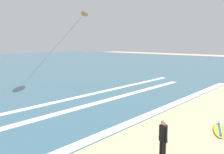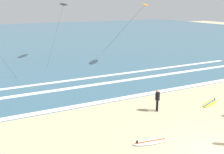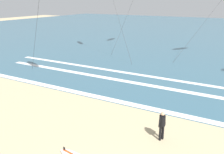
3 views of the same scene
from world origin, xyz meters
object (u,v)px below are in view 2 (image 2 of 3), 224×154
at_px(kite_black_low_near, 64,5).
at_px(surfboard_near_water, 210,103).
at_px(surfer_background_far, 157,98).
at_px(kite_orange_high_left, 145,5).
at_px(surfboard_foreground_flat, 151,142).

bearing_deg(kite_black_low_near, surfboard_near_water, -78.25).
bearing_deg(surfer_background_far, kite_black_low_near, 90.48).
xyz_separation_m(surfboard_near_water, kite_black_low_near, (-4.67, 22.46, 7.24)).
distance_m(kite_black_low_near, kite_orange_high_left, 11.32).
distance_m(surfer_background_far, surfboard_foreground_flat, 4.66).
height_order(surfboard_near_water, kite_black_low_near, kite_black_low_near).
relative_size(surfer_background_far, kite_orange_high_left, 0.15).
relative_size(surfer_background_far, surfboard_near_water, 0.73).
bearing_deg(surfboard_foreground_flat, kite_black_low_near, 83.75).
distance_m(surfer_background_far, kite_orange_high_left, 16.70).
relative_size(surfer_background_far, surfboard_foreground_flat, 0.74).
bearing_deg(surfboard_foreground_flat, kite_orange_high_left, 58.28).
bearing_deg(kite_orange_high_left, kite_black_low_near, 133.13).
bearing_deg(surfboard_near_water, kite_black_low_near, 101.75).
height_order(surfer_background_far, kite_black_low_near, kite_black_low_near).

